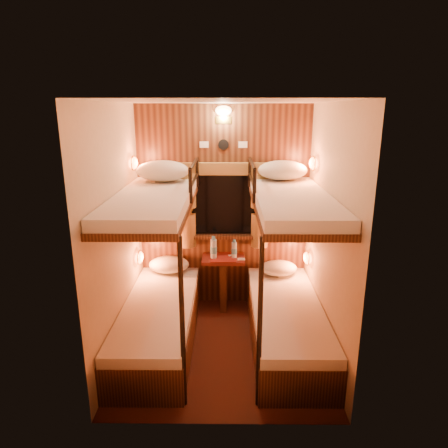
{
  "coord_description": "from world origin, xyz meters",
  "views": [
    {
      "loc": [
        0.05,
        -3.58,
        2.33
      ],
      "look_at": [
        0.01,
        0.15,
        1.26
      ],
      "focal_mm": 32.0,
      "sensor_mm": 36.0,
      "label": 1
    }
  ],
  "objects_px": {
    "bottle_right": "(234,250)",
    "bottle_left": "(214,249)",
    "table": "(223,276)",
    "bunk_right": "(287,294)",
    "bunk_left": "(158,293)"
  },
  "relations": [
    {
      "from": "bottle_right",
      "to": "bottle_left",
      "type": "bearing_deg",
      "value": -176.82
    },
    {
      "from": "table",
      "to": "bunk_right",
      "type": "bearing_deg",
      "value": -50.33
    },
    {
      "from": "bunk_right",
      "to": "table",
      "type": "xyz_separation_m",
      "value": [
        -0.65,
        0.78,
        -0.14
      ]
    },
    {
      "from": "table",
      "to": "bottle_left",
      "type": "relative_size",
      "value": 2.44
    },
    {
      "from": "bunk_right",
      "to": "bottle_right",
      "type": "xyz_separation_m",
      "value": [
        -0.52,
        0.77,
        0.19
      ]
    },
    {
      "from": "bottle_right",
      "to": "table",
      "type": "bearing_deg",
      "value": 173.97
    },
    {
      "from": "table",
      "to": "bottle_left",
      "type": "bearing_deg",
      "value": -166.78
    },
    {
      "from": "table",
      "to": "bunk_left",
      "type": "bearing_deg",
      "value": -129.67
    },
    {
      "from": "bottle_right",
      "to": "bunk_right",
      "type": "bearing_deg",
      "value": -55.86
    },
    {
      "from": "bunk_right",
      "to": "bottle_right",
      "type": "relative_size",
      "value": 8.48
    },
    {
      "from": "table",
      "to": "bottle_right",
      "type": "xyz_separation_m",
      "value": [
        0.13,
        -0.01,
        0.33
      ]
    },
    {
      "from": "bottle_right",
      "to": "bunk_left",
      "type": "bearing_deg",
      "value": -135.28
    },
    {
      "from": "bunk_left",
      "to": "bottle_left",
      "type": "xyz_separation_m",
      "value": [
        0.53,
        0.75,
        0.21
      ]
    },
    {
      "from": "bunk_left",
      "to": "bunk_right",
      "type": "xyz_separation_m",
      "value": [
        1.3,
        0.0,
        0.0
      ]
    },
    {
      "from": "table",
      "to": "bottle_right",
      "type": "height_order",
      "value": "bottle_right"
    }
  ]
}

